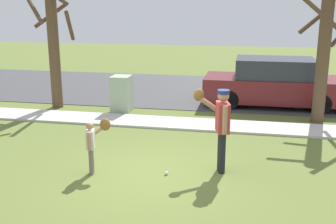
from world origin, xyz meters
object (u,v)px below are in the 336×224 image
at_px(person_child, 94,140).
at_px(utility_cabinet, 122,94).
at_px(baseball, 166,173).
at_px(person_adult, 220,121).
at_px(street_tree_near, 324,48).
at_px(parked_suv_maroon, 274,83).
at_px(street_tree_far, 53,41).

xyz_separation_m(person_child, utility_cabinet, (-0.99, 4.98, -0.14)).
xyz_separation_m(person_child, baseball, (1.48, 0.18, -0.69)).
bearing_deg(utility_cabinet, person_adult, -51.29).
xyz_separation_m(person_adult, person_child, (-2.53, -0.59, -0.36)).
height_order(street_tree_near, parked_suv_maroon, street_tree_near).
bearing_deg(street_tree_far, utility_cabinet, -3.37).
height_order(utility_cabinet, street_tree_far, street_tree_far).
bearing_deg(utility_cabinet, baseball, -62.75).
bearing_deg(utility_cabinet, parked_suv_maroon, 20.16).
relative_size(person_child, street_tree_near, 0.28).
height_order(street_tree_far, parked_suv_maroon, street_tree_far).
relative_size(person_adult, parked_suv_maroon, 0.37).
bearing_deg(baseball, person_adult, 21.38).
bearing_deg(baseball, utility_cabinet, 117.25).
height_order(person_adult, baseball, person_adult).
distance_m(person_adult, parked_suv_maroon, 6.34).
height_order(person_child, street_tree_near, street_tree_near).
distance_m(baseball, parked_suv_maroon, 7.06).
height_order(baseball, utility_cabinet, utility_cabinet).
xyz_separation_m(utility_cabinet, street_tree_near, (6.11, -0.05, 1.62)).
bearing_deg(street_tree_far, baseball, -45.72).
xyz_separation_m(person_adult, parked_suv_maroon, (1.37, 6.18, -0.30)).
bearing_deg(street_tree_near, street_tree_far, 178.73).
distance_m(person_child, utility_cabinet, 5.08).
bearing_deg(parked_suv_maroon, street_tree_near, -56.54).
bearing_deg(person_adult, baseball, 7.77).
bearing_deg(utility_cabinet, street_tree_near, -0.46).
bearing_deg(street_tree_near, person_adult, -120.86).
bearing_deg(person_adult, street_tree_far, -51.29).
relative_size(baseball, street_tree_near, 0.02).
height_order(person_child, street_tree_far, street_tree_far).
relative_size(baseball, street_tree_far, 0.02).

